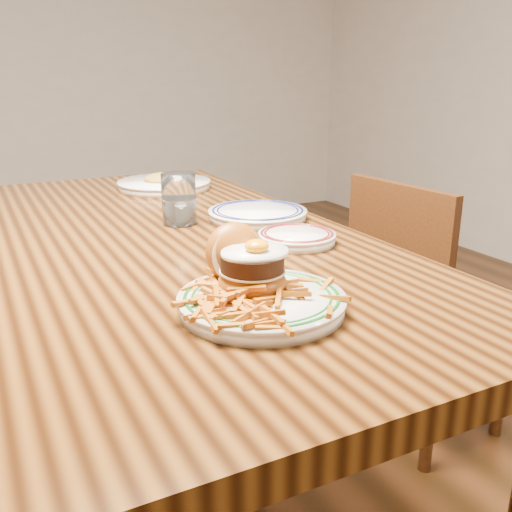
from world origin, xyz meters
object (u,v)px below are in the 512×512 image
table (158,273)px  side_plate (297,237)px  chair_right (418,305)px  main_plate (257,287)px

table → side_plate: 0.33m
side_plate → chair_right: bearing=39.0°
chair_right → table: bearing=-6.2°
table → chair_right: bearing=-1.0°
main_plate → side_plate: 0.36m
table → chair_right: chair_right is taller
table → side_plate: (0.25, -0.20, 0.10)m
chair_right → main_plate: (-0.78, -0.45, 0.35)m
main_plate → side_plate: main_plate is taller
chair_right → side_plate: (-0.54, -0.18, 0.33)m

